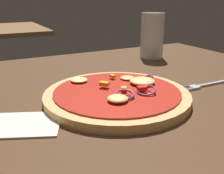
{
  "coord_description": "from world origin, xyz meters",
  "views": [
    {
      "loc": [
        -0.17,
        -0.4,
        0.22
      ],
      "look_at": [
        0.05,
        0.03,
        0.05
      ],
      "focal_mm": 42.78,
      "sensor_mm": 36.0,
      "label": 1
    }
  ],
  "objects_px": {
    "beer_glass": "(152,39)",
    "fork": "(207,85)",
    "pizza": "(118,95)",
    "napkin": "(16,125)"
  },
  "relations": [
    {
      "from": "beer_glass",
      "to": "fork",
      "type": "bearing_deg",
      "value": -100.38
    },
    {
      "from": "pizza",
      "to": "fork",
      "type": "relative_size",
      "value": 1.56
    },
    {
      "from": "fork",
      "to": "napkin",
      "type": "bearing_deg",
      "value": -179.84
    },
    {
      "from": "napkin",
      "to": "pizza",
      "type": "bearing_deg",
      "value": 6.25
    },
    {
      "from": "napkin",
      "to": "fork",
      "type": "bearing_deg",
      "value": 0.16
    },
    {
      "from": "pizza",
      "to": "napkin",
      "type": "distance_m",
      "value": 0.19
    },
    {
      "from": "beer_glass",
      "to": "napkin",
      "type": "relative_size",
      "value": 0.87
    },
    {
      "from": "fork",
      "to": "beer_glass",
      "type": "distance_m",
      "value": 0.3
    },
    {
      "from": "fork",
      "to": "napkin",
      "type": "xyz_separation_m",
      "value": [
        -0.41,
        -0.0,
        -0.0
      ]
    },
    {
      "from": "fork",
      "to": "napkin",
      "type": "relative_size",
      "value": 1.12
    }
  ]
}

